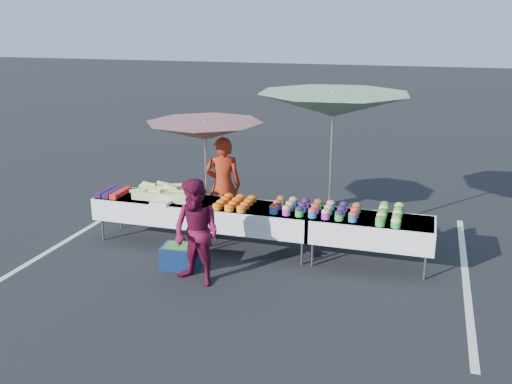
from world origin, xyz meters
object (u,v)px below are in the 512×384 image
(table_center, at_px, (256,217))
(customer, at_px, (196,233))
(vendor, at_px, (223,186))
(umbrella_right, at_px, (333,106))
(table_right, at_px, (371,229))
(umbrella_left, at_px, (205,132))
(table_left, at_px, (153,207))
(storage_bin, at_px, (181,256))

(table_center, distance_m, customer, 1.42)
(vendor, bearing_deg, umbrella_right, 162.52)
(table_right, height_order, umbrella_left, umbrella_left)
(table_left, distance_m, vendor, 1.23)
(customer, bearing_deg, umbrella_left, 124.55)
(table_left, distance_m, umbrella_right, 3.40)
(table_right, bearing_deg, umbrella_right, 133.94)
(vendor, distance_m, umbrella_left, 1.01)
(customer, distance_m, storage_bin, 0.83)
(vendor, height_order, umbrella_right, umbrella_right)
(table_right, xyz_separation_m, storage_bin, (-2.70, -0.93, -0.40))
(storage_bin, bearing_deg, vendor, 81.10)
(table_center, bearing_deg, vendor, 140.08)
(customer, relative_size, umbrella_left, 0.65)
(table_right, height_order, vendor, vendor)
(table_left, height_order, vendor, vendor)
(umbrella_left, xyz_separation_m, storage_bin, (0.13, -1.39, -1.63))
(table_center, xyz_separation_m, vendor, (-0.80, 0.67, 0.27))
(table_left, height_order, umbrella_left, umbrella_left)
(table_left, relative_size, umbrella_right, 0.61)
(table_center, distance_m, table_right, 1.80)
(storage_bin, bearing_deg, table_right, 13.74)
(umbrella_left, distance_m, umbrella_right, 2.13)
(table_right, bearing_deg, customer, -149.25)
(umbrella_right, distance_m, storage_bin, 3.33)
(table_center, xyz_separation_m, customer, (-0.45, -1.34, 0.17))
(table_left, bearing_deg, umbrella_left, 30.60)
(table_left, distance_m, storage_bin, 1.36)
(table_center, xyz_separation_m, storage_bin, (-0.90, -0.93, -0.40))
(table_right, xyz_separation_m, vendor, (-2.60, 0.67, 0.27))
(customer, xyz_separation_m, storage_bin, (-0.45, 0.41, -0.57))
(vendor, xyz_separation_m, umbrella_right, (1.83, 0.13, 1.43))
(table_right, bearing_deg, table_center, 180.00)
(vendor, height_order, customer, vendor)
(umbrella_left, height_order, storage_bin, umbrella_left)
(table_left, bearing_deg, table_center, 0.00)
(table_right, bearing_deg, umbrella_left, 170.77)
(table_left, height_order, storage_bin, table_left)
(customer, distance_m, umbrella_left, 2.16)
(table_left, xyz_separation_m, table_right, (3.60, 0.00, 0.00))
(umbrella_right, relative_size, storage_bin, 5.30)
(umbrella_left, bearing_deg, storage_bin, -84.78)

